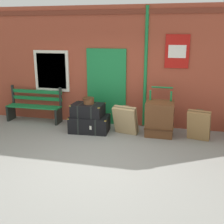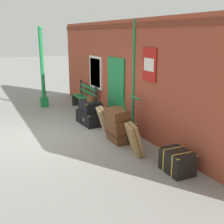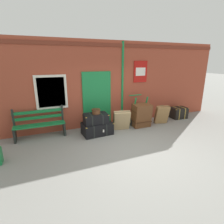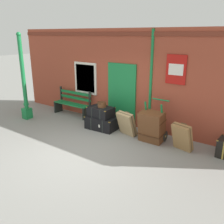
% 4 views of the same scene
% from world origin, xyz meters
% --- Properties ---
extents(ground_plane, '(60.00, 60.00, 0.00)m').
position_xyz_m(ground_plane, '(0.00, 0.00, 0.00)').
color(ground_plane, gray).
extents(brick_facade, '(10.40, 0.35, 3.20)m').
position_xyz_m(brick_facade, '(-0.02, 2.60, 1.60)').
color(brick_facade, '#9E422D').
rests_on(brick_facade, ground).
extents(platform_bench, '(1.60, 0.43, 1.01)m').
position_xyz_m(platform_bench, '(-2.45, 2.16, 0.44)').
color(platform_bench, '#197A3D').
rests_on(platform_bench, ground).
extents(steamer_trunk_base, '(1.05, 0.71, 0.43)m').
position_xyz_m(steamer_trunk_base, '(-0.63, 1.67, 0.21)').
color(steamer_trunk_base, black).
rests_on(steamer_trunk_base, ground).
extents(steamer_trunk_middle, '(0.83, 0.58, 0.33)m').
position_xyz_m(steamer_trunk_middle, '(-0.67, 1.67, 0.58)').
color(steamer_trunk_middle, black).
rests_on(steamer_trunk_middle, steamer_trunk_base).
extents(round_hatbox, '(0.30, 0.29, 0.16)m').
position_xyz_m(round_hatbox, '(-0.64, 1.69, 0.84)').
color(round_hatbox, brown).
rests_on(round_hatbox, steamer_trunk_middle).
extents(porters_trolley, '(0.71, 0.69, 1.18)m').
position_xyz_m(porters_trolley, '(1.17, 1.88, 0.27)').
color(porters_trolley, black).
rests_on(porters_trolley, ground).
extents(large_brown_trunk, '(0.70, 0.53, 0.92)m').
position_xyz_m(large_brown_trunk, '(1.17, 1.71, 0.46)').
color(large_brown_trunk, brown).
rests_on(large_brown_trunk, ground).
extents(suitcase_cream, '(0.59, 0.49, 0.77)m').
position_xyz_m(suitcase_cream, '(2.11, 1.67, 0.38)').
color(suitcase_cream, olive).
rests_on(suitcase_cream, ground).
extents(suitcase_oxblood, '(0.66, 0.52, 0.75)m').
position_xyz_m(suitcase_oxblood, '(0.33, 1.69, 0.37)').
color(suitcase_oxblood, tan).
rests_on(suitcase_oxblood, ground).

